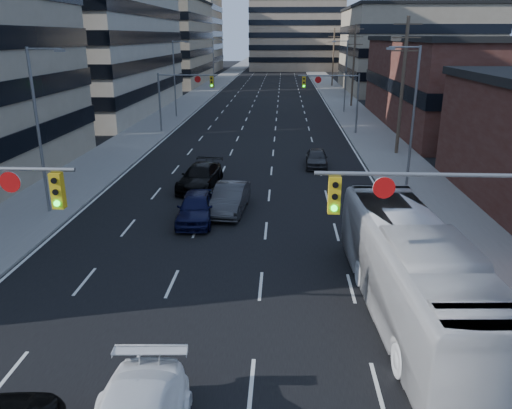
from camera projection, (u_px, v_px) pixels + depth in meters
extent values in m
cube|color=black|center=(274.00, 74.00, 131.67)|extent=(18.00, 300.00, 0.02)
cube|color=slate|center=(230.00, 73.00, 132.23)|extent=(5.00, 300.00, 0.15)
cube|color=slate|center=(317.00, 74.00, 131.07)|extent=(5.00, 300.00, 0.15)
cube|color=gray|center=(154.00, 44.00, 101.95)|extent=(20.00, 30.00, 16.00)
cube|color=#472119|center=(484.00, 85.00, 53.36)|extent=(20.00, 30.00, 9.00)
cube|color=gray|center=(410.00, 51.00, 88.44)|extent=(22.00, 28.00, 14.00)
cube|color=#ADA089|center=(175.00, 34.00, 139.34)|extent=(24.00, 24.00, 20.00)
cube|color=gray|center=(398.00, 50.00, 128.13)|extent=(22.00, 22.00, 12.00)
cube|color=gold|center=(58.00, 191.00, 14.85)|extent=(0.35, 0.28, 1.10)
cylinder|color=black|center=(54.00, 181.00, 14.59)|extent=(0.18, 0.06, 0.18)
cylinder|color=black|center=(55.00, 192.00, 14.70)|extent=(0.18, 0.06, 0.18)
cylinder|color=#0CE526|center=(57.00, 203.00, 14.82)|extent=(0.18, 0.06, 0.18)
cylinder|color=white|center=(10.00, 182.00, 14.82)|extent=(0.64, 0.06, 0.64)
cylinder|color=slate|center=(430.00, 175.00, 14.10)|extent=(6.50, 0.12, 0.12)
cube|color=gold|center=(334.00, 195.00, 14.44)|extent=(0.35, 0.28, 1.10)
cylinder|color=black|center=(335.00, 185.00, 14.17)|extent=(0.18, 0.06, 0.18)
cylinder|color=black|center=(335.00, 197.00, 14.29)|extent=(0.18, 0.06, 0.18)
cylinder|color=#0CE526|center=(334.00, 208.00, 14.40)|extent=(0.18, 0.06, 0.18)
cylinder|color=white|center=(384.00, 188.00, 14.26)|extent=(0.64, 0.06, 0.64)
cylinder|color=slate|center=(160.00, 103.00, 50.83)|extent=(0.18, 0.18, 6.00)
cylinder|color=slate|center=(188.00, 75.00, 49.78)|extent=(6.00, 0.12, 0.12)
cube|color=gold|center=(212.00, 82.00, 49.87)|extent=(0.35, 0.28, 1.10)
cylinder|color=black|center=(211.00, 78.00, 49.61)|extent=(0.18, 0.06, 0.18)
cylinder|color=black|center=(211.00, 82.00, 49.72)|extent=(0.18, 0.06, 0.18)
cylinder|color=#0CE526|center=(212.00, 86.00, 49.83)|extent=(0.18, 0.06, 0.18)
cylinder|color=white|center=(198.00, 79.00, 49.83)|extent=(0.64, 0.06, 0.64)
cylinder|color=slate|center=(357.00, 105.00, 49.82)|extent=(0.18, 0.18, 6.00)
cylinder|color=slate|center=(328.00, 76.00, 49.07)|extent=(6.00, 0.12, 0.12)
cube|color=gold|center=(304.00, 82.00, 49.40)|extent=(0.35, 0.28, 1.10)
cylinder|color=black|center=(304.00, 79.00, 49.14)|extent=(0.18, 0.06, 0.18)
cylinder|color=black|center=(304.00, 82.00, 49.25)|extent=(0.18, 0.06, 0.18)
cylinder|color=#0CE526|center=(304.00, 86.00, 49.37)|extent=(0.18, 0.06, 0.18)
cylinder|color=white|center=(318.00, 80.00, 49.22)|extent=(0.64, 0.06, 0.64)
cylinder|color=#4C3D2D|center=(402.00, 88.00, 40.40)|extent=(0.28, 0.28, 11.00)
cube|color=#4C3D2D|center=(408.00, 24.00, 38.82)|extent=(2.20, 0.10, 0.10)
cube|color=#4C3D2D|center=(407.00, 37.00, 39.14)|extent=(2.20, 0.10, 0.10)
cube|color=#4C3D2D|center=(406.00, 51.00, 39.46)|extent=(2.20, 0.10, 0.10)
cylinder|color=#4C3D2D|center=(353.00, 67.00, 68.77)|extent=(0.28, 0.28, 11.00)
cube|color=#4C3D2D|center=(356.00, 29.00, 67.19)|extent=(2.20, 0.10, 0.10)
cube|color=#4C3D2D|center=(355.00, 37.00, 67.51)|extent=(2.20, 0.10, 0.10)
cube|color=#4C3D2D|center=(355.00, 44.00, 67.84)|extent=(2.20, 0.10, 0.10)
cylinder|color=#4C3D2D|center=(333.00, 58.00, 97.14)|extent=(0.28, 0.28, 11.00)
cube|color=#4C3D2D|center=(334.00, 31.00, 95.56)|extent=(2.20, 0.10, 0.10)
cube|color=#4C3D2D|center=(334.00, 36.00, 95.89)|extent=(2.20, 0.10, 0.10)
cube|color=#4C3D2D|center=(334.00, 42.00, 96.21)|extent=(2.20, 0.10, 0.10)
cylinder|color=slate|center=(39.00, 135.00, 26.74)|extent=(0.16, 0.16, 9.00)
cylinder|color=slate|center=(44.00, 49.00, 25.28)|extent=(1.80, 0.10, 0.10)
cube|color=slate|center=(60.00, 50.00, 25.26)|extent=(0.50, 0.22, 0.14)
cylinder|color=slate|center=(175.00, 80.00, 59.84)|extent=(0.16, 0.16, 9.00)
cylinder|color=slate|center=(180.00, 41.00, 58.38)|extent=(1.80, 0.10, 0.10)
cube|color=slate|center=(187.00, 42.00, 58.36)|extent=(0.50, 0.22, 0.14)
cylinder|color=slate|center=(214.00, 64.00, 92.93)|extent=(0.16, 0.16, 9.00)
cylinder|color=slate|center=(218.00, 39.00, 91.48)|extent=(1.80, 0.10, 0.10)
cube|color=slate|center=(222.00, 40.00, 91.46)|extent=(0.50, 0.22, 0.14)
cylinder|color=slate|center=(413.00, 123.00, 30.40)|extent=(0.16, 0.16, 9.00)
cylinder|color=slate|center=(405.00, 47.00, 29.03)|extent=(1.80, 0.10, 0.10)
cube|color=slate|center=(391.00, 48.00, 29.10)|extent=(0.50, 0.22, 0.14)
cylinder|color=slate|center=(346.00, 77.00, 63.50)|extent=(0.16, 0.16, 9.00)
cylinder|color=slate|center=(340.00, 41.00, 62.13)|extent=(1.80, 0.10, 0.10)
cube|color=slate|center=(334.00, 42.00, 62.20)|extent=(0.50, 0.22, 0.14)
imported|color=#BEBEBE|center=(414.00, 274.00, 17.26)|extent=(3.62, 12.47, 3.43)
imported|color=black|center=(196.00, 207.00, 26.76)|extent=(2.05, 4.71, 1.58)
imported|color=#323235|center=(230.00, 198.00, 28.22)|extent=(2.08, 4.93, 1.58)
imported|color=black|center=(200.00, 177.00, 32.62)|extent=(2.80, 5.55, 1.54)
imported|color=#2F2F31|center=(317.00, 158.00, 38.07)|extent=(1.78, 4.08, 1.37)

